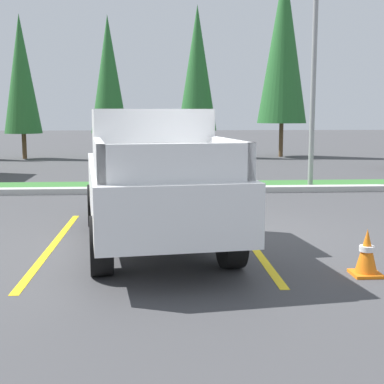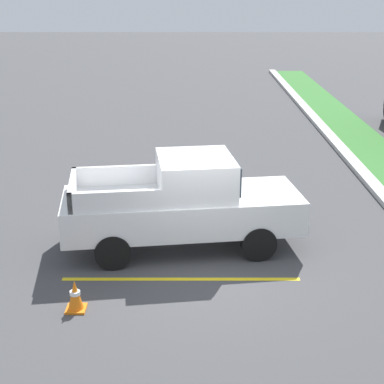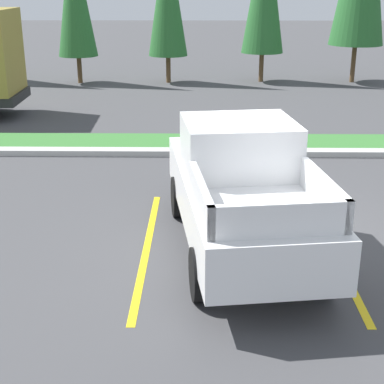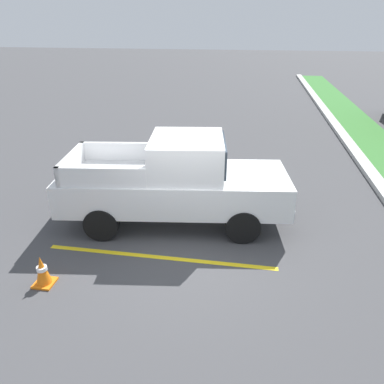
{
  "view_description": "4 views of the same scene",
  "coord_description": "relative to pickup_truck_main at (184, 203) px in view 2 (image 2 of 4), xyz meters",
  "views": [
    {
      "loc": [
        -0.93,
        -8.83,
        2.02
      ],
      "look_at": [
        -0.39,
        -0.71,
        0.84
      ],
      "focal_mm": 50.28,
      "sensor_mm": 36.0,
      "label": 1
    },
    {
      "loc": [
        10.98,
        -0.27,
        5.66
      ],
      "look_at": [
        -0.67,
        -0.28,
        1.43
      ],
      "focal_mm": 54.49,
      "sensor_mm": 36.0,
      "label": 2
    },
    {
      "loc": [
        -1.66,
        -9.29,
        4.19
      ],
      "look_at": [
        -1.8,
        -0.08,
        0.84
      ],
      "focal_mm": 54.23,
      "sensor_mm": 36.0,
      "label": 3
    },
    {
      "loc": [
        6.53,
        1.17,
        4.41
      ],
      "look_at": [
        -1.04,
        -0.09,
        0.79
      ],
      "focal_mm": 33.86,
      "sensor_mm": 36.0,
      "label": 4
    }
  ],
  "objects": [
    {
      "name": "parking_line_far",
      "position": [
        1.56,
        -0.05,
        -1.04
      ],
      "size": [
        0.12,
        4.8,
        0.01
      ],
      "primitive_type": "cube",
      "color": "yellow",
      "rests_on": "ground"
    },
    {
      "name": "traffic_cone",
      "position": [
        2.71,
        -1.95,
        -0.75
      ],
      "size": [
        0.36,
        0.36,
        0.6
      ],
      "color": "orange",
      "rests_on": "ground"
    },
    {
      "name": "pickup_truck_main",
      "position": [
        0.0,
        0.0,
        0.0
      ],
      "size": [
        2.57,
        5.43,
        2.1
      ],
      "color": "black",
      "rests_on": "ground"
    },
    {
      "name": "parking_line_near",
      "position": [
        -1.54,
        -0.05,
        -1.04
      ],
      "size": [
        0.12,
        4.8,
        0.01
      ],
      "primitive_type": "cube",
      "color": "yellow",
      "rests_on": "ground"
    },
    {
      "name": "ground_plane",
      "position": [
        1.01,
        0.45,
        -1.04
      ],
      "size": [
        120.0,
        120.0,
        0.0
      ],
      "primitive_type": "plane",
      "color": "#424244"
    }
  ]
}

